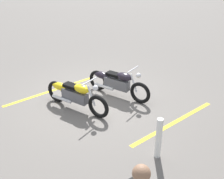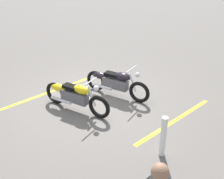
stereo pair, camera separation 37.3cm
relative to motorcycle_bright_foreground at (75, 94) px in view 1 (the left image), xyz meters
The scene contains 6 objects.
ground_plane 0.87m from the motorcycle_bright_foreground, 94.94° to the left, with size 60.00×60.00×0.00m, color #66605B.
motorcycle_bright_foreground is the anchor object (origin of this frame).
motorcycle_dark_foreground 1.45m from the motorcycle_bright_foreground, 80.57° to the left, with size 2.20×0.77×1.04m.
bollard_post 2.94m from the motorcycle_bright_foreground, ahead, with size 0.14×0.14×0.98m, color white.
parking_stripe_near 1.52m from the motorcycle_bright_foreground, behind, with size 3.20×0.12×0.01m, color yellow.
parking_stripe_mid 2.87m from the motorcycle_bright_foreground, 31.69° to the left, with size 3.20×0.12×0.01m, color yellow.
Camera 1 is at (5.85, -4.71, 4.13)m, focal length 44.51 mm.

